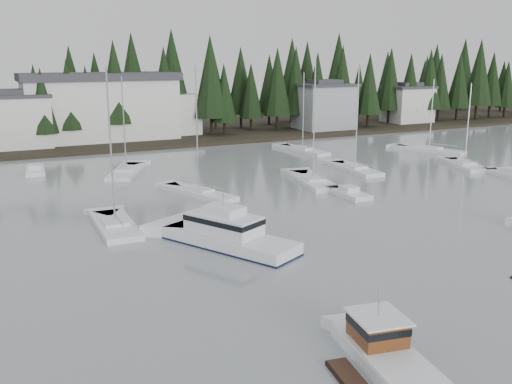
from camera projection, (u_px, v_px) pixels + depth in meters
far_shore_land at (113, 130)px, 110.55m from camera, size 240.00×54.00×1.00m
conifer_treeline at (127, 137)px, 100.94m from camera, size 200.00×22.00×20.00m
house_west at (18, 120)px, 86.04m from camera, size 9.54×7.42×8.75m
house_east_a at (324, 105)px, 108.23m from camera, size 10.60×8.48×9.25m
house_east_b at (408, 103)px, 119.51m from camera, size 9.54×7.42×8.25m
harbor_inn at (113, 107)px, 95.14m from camera, size 29.50×11.50×10.90m
lobster_boat_brown at (387, 359)px, 26.23m from camera, size 4.96×8.31×3.94m
cabin_cruiser_center at (228, 237)px, 43.03m from camera, size 8.07×11.43×4.76m
sailboat_0 at (198, 194)px, 59.11m from camera, size 5.55×10.20×13.72m
sailboat_1 at (355, 170)px, 71.54m from camera, size 3.38×9.49×13.55m
sailboat_3 at (464, 166)px, 74.09m from camera, size 5.56×9.24×11.27m
sailboat_4 at (115, 227)px, 47.62m from camera, size 3.22×8.91×13.78m
sailboat_5 at (127, 173)px, 69.98m from camera, size 6.94×10.15×12.27m
sailboat_6 at (303, 151)px, 85.85m from camera, size 3.49×10.65×12.25m
sailboat_7 at (313, 182)px, 64.75m from camera, size 5.08×10.75×14.94m
sailboat_9 at (429, 151)px, 86.13m from camera, size 6.36×10.82×11.29m
runabout_1 at (349, 195)px, 58.68m from camera, size 2.23×5.37×1.42m
runabout_2 at (510, 176)px, 68.03m from camera, size 2.73×6.62×1.42m
runabout_3 at (35, 172)px, 70.38m from camera, size 2.62×5.78×1.42m
mooring_buoy_dark at (512, 278)px, 36.91m from camera, size 0.36×0.36×0.36m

